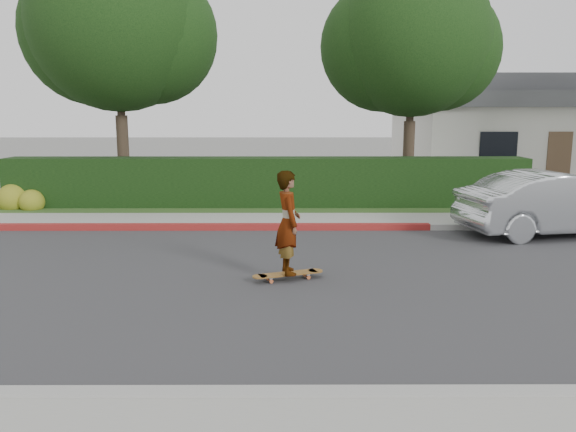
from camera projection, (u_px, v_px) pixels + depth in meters
name	position (u px, v px, depth m)	size (l,w,h in m)	color
ground	(431.00, 280.00, 9.39)	(120.00, 120.00, 0.00)	slate
road	(431.00, 279.00, 9.38)	(60.00, 8.00, 0.01)	#2D2D30
curb_near	(541.00, 397.00, 5.34)	(60.00, 0.20, 0.15)	#9E9E99
curb_far	(388.00, 227.00, 13.41)	(60.00, 0.20, 0.15)	#9E9E99
curb_red_section	(179.00, 227.00, 13.39)	(12.00, 0.21, 0.15)	maroon
sidewalk_far	(381.00, 221.00, 14.29)	(60.00, 1.60, 0.12)	gray
planting_strip	(372.00, 210.00, 15.87)	(60.00, 1.60, 0.10)	#2D4C1E
hedge	(267.00, 183.00, 16.33)	(15.00, 1.00, 1.50)	black
flowering_shrub	(20.00, 200.00, 15.92)	(1.40, 1.00, 0.90)	#2D4C19
tree_left	(118.00, 29.00, 16.97)	(5.99, 5.21, 8.00)	#33261C
tree_center	(411.00, 44.00, 17.56)	(5.66, 4.84, 7.44)	#33261C
house	(522.00, 129.00, 24.78)	(10.60, 8.60, 4.30)	beige
skateboard	(288.00, 274.00, 9.33)	(1.24, 0.65, 0.11)	#B55932
skateboarder	(288.00, 223.00, 9.17)	(0.62, 0.41, 1.71)	white
car_silver	(557.00, 204.00, 12.71)	(1.55, 4.43, 1.46)	#B6B9BD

